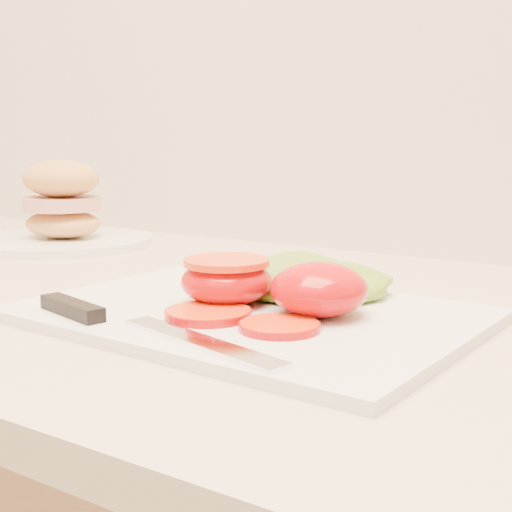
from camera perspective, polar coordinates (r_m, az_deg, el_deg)
The scene contains 9 objects.
cutting_board at distance 0.62m, azimuth -0.51°, elevation -4.68°, with size 0.38×0.27×0.01m, color silver.
tomato_half_dome at distance 0.59m, azimuth 5.05°, elevation -2.65°, with size 0.08×0.08×0.05m, color red.
tomato_half_cut at distance 0.63m, azimuth -2.36°, elevation -1.88°, with size 0.08×0.08×0.04m.
tomato_slice_0 at distance 0.59m, azimuth -3.84°, elevation -4.61°, with size 0.07×0.07×0.01m, color #F04F0E.
tomato_slice_1 at distance 0.55m, azimuth 1.89°, elevation -5.63°, with size 0.06×0.06×0.01m, color #F04F0E.
lettuce_leaf_0 at distance 0.69m, azimuth 2.33°, elevation -1.58°, with size 0.16×0.11×0.03m, color olive.
lettuce_leaf_1 at distance 0.67m, azimuth 5.93°, elevation -2.12°, with size 0.12×0.09×0.03m, color olive.
knife at distance 0.58m, azimuth -10.98°, elevation -5.05°, with size 0.27×0.06×0.01m.
sandwich_plate at distance 1.07m, azimuth -15.21°, elevation 3.19°, with size 0.25×0.25×0.12m.
Camera 1 is at (0.20, 1.11, 1.09)m, focal length 50.00 mm.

